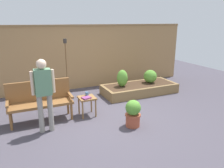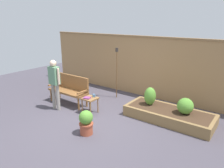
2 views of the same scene
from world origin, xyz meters
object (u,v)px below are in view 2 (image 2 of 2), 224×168
object	(u,v)px
cup_on_table	(94,96)
person_by_bench	(54,80)
shrub_near_bench	(150,96)
garden_bench	(70,87)
book_on_table	(87,98)
potted_boxwood	(86,122)
tiki_torch	(117,64)
side_table	(90,100)
shrub_far_corner	(185,106)

from	to	relation	value
cup_on_table	person_by_bench	distance (m)	1.28
shrub_near_bench	person_by_bench	size ratio (longest dim) A/B	0.34
cup_on_table	person_by_bench	world-z (taller)	person_by_bench
garden_bench	cup_on_table	bearing A→B (deg)	-3.86
book_on_table	shrub_near_bench	size ratio (longest dim) A/B	0.37
potted_boxwood	tiki_torch	world-z (taller)	tiki_torch
garden_bench	tiki_torch	xyz separation A→B (m)	(0.95, 1.34, 0.67)
side_table	book_on_table	xyz separation A→B (m)	(-0.04, -0.08, 0.10)
garden_bench	book_on_table	world-z (taller)	garden_bench
potted_boxwood	shrub_near_bench	xyz separation A→B (m)	(0.71, 1.95, 0.24)
potted_boxwood	tiki_torch	size ratio (longest dim) A/B	0.34
shrub_far_corner	cup_on_table	bearing A→B (deg)	-160.81
book_on_table	person_by_bench	size ratio (longest dim) A/B	0.12
book_on_table	tiki_torch	distance (m)	1.78
cup_on_table	shrub_far_corner	bearing A→B (deg)	19.19
side_table	potted_boxwood	xyz separation A→B (m)	(0.75, -0.97, -0.08)
shrub_far_corner	shrub_near_bench	bearing A→B (deg)	180.00
shrub_near_bench	side_table	bearing A→B (deg)	-146.11
book_on_table	shrub_far_corner	distance (m)	2.75
person_by_bench	cup_on_table	bearing A→B (deg)	26.85
shrub_far_corner	person_by_bench	xyz separation A→B (m)	(-3.53, -1.40, 0.42)
book_on_table	potted_boxwood	bearing A→B (deg)	-65.16
book_on_table	person_by_bench	world-z (taller)	person_by_bench
side_table	tiki_torch	world-z (taller)	tiki_torch
garden_bench	cup_on_table	world-z (taller)	garden_bench
shrub_near_bench	tiki_torch	xyz separation A→B (m)	(-1.59, 0.56, 0.65)
shrub_near_bench	garden_bench	bearing A→B (deg)	-162.97
garden_bench	book_on_table	distance (m)	1.07
side_table	cup_on_table	xyz separation A→B (m)	(0.05, 0.13, 0.13)
book_on_table	shrub_near_bench	world-z (taller)	shrub_near_bench
side_table	tiki_torch	xyz separation A→B (m)	(-0.12, 1.54, 0.81)
shrub_near_bench	shrub_far_corner	distance (m)	1.03
side_table	person_by_bench	distance (m)	1.24
shrub_far_corner	person_by_bench	distance (m)	3.82
tiki_torch	potted_boxwood	bearing A→B (deg)	-70.80
shrub_far_corner	person_by_bench	size ratio (longest dim) A/B	0.28
shrub_near_bench	shrub_far_corner	world-z (taller)	shrub_near_bench
garden_bench	shrub_far_corner	bearing A→B (deg)	12.29
shrub_near_bench	tiki_torch	world-z (taller)	tiki_torch
side_table	potted_boxwood	bearing A→B (deg)	-52.18
cup_on_table	shrub_near_bench	distance (m)	1.66
person_by_bench	tiki_torch	bearing A→B (deg)	65.04
person_by_bench	book_on_table	bearing A→B (deg)	18.64
cup_on_table	potted_boxwood	xyz separation A→B (m)	(0.70, -1.10, -0.20)
garden_bench	shrub_near_bench	world-z (taller)	garden_bench
person_by_bench	shrub_far_corner	bearing A→B (deg)	21.63
garden_bench	person_by_bench	world-z (taller)	person_by_bench
potted_boxwood	shrub_far_corner	distance (m)	2.62
cup_on_table	shrub_far_corner	world-z (taller)	shrub_far_corner
cup_on_table	tiki_torch	bearing A→B (deg)	96.87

